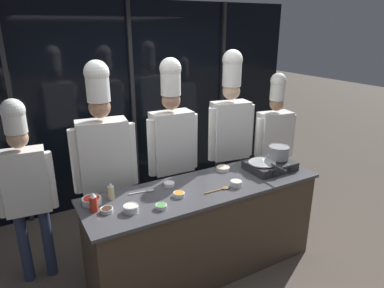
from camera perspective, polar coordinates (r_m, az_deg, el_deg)
ground_plane at (r=3.79m, az=1.98°, el=-19.84°), size 24.00×24.00×0.00m
window_wall_back at (r=4.80m, az=-9.95°, el=6.47°), size 5.15×0.09×2.70m
demo_counter at (r=3.51m, az=2.07°, el=-13.89°), size 2.33×0.70×0.94m
portable_stove at (r=3.72m, az=12.86°, el=-3.47°), size 0.49×0.37×0.10m
frying_pan at (r=3.62m, az=11.67°, el=-2.79°), size 0.29×0.50×0.04m
stock_pot at (r=3.75m, az=14.27°, el=-1.35°), size 0.24×0.22×0.14m
squeeze_bottle_oil at (r=3.10m, az=-13.36°, el=-7.69°), size 0.05×0.05×0.16m
squeeze_bottle_chili at (r=2.95m, az=-16.11°, el=-9.33°), size 0.07×0.07×0.17m
prep_bowl_scallions at (r=2.91m, az=-5.16°, el=-10.29°), size 0.10×0.10×0.04m
prep_bowl_chicken at (r=3.63m, az=5.19°, el=-4.04°), size 0.14×0.14×0.04m
prep_bowl_bell_pepper at (r=3.08m, az=-16.37°, el=-8.99°), size 0.17×0.17×0.06m
prep_bowl_onion at (r=2.89m, az=-10.15°, el=-10.47°), size 0.13×0.13×0.06m
prep_bowl_carrots at (r=3.09m, az=-2.18°, el=-8.34°), size 0.11×0.11×0.04m
prep_bowl_bean_sprouts at (r=3.29m, az=7.37°, el=-6.49°), size 0.11×0.11×0.06m
prep_bowl_soy_glaze at (r=2.93m, az=-14.01°, el=-10.59°), size 0.10×0.10×0.04m
prep_bowl_rice at (r=3.28m, az=-3.82°, el=-6.64°), size 0.11×0.11×0.04m
serving_spoon_slotted at (r=3.23m, az=5.12°, el=-7.43°), size 0.27×0.06×0.02m
serving_spoon_solid at (r=3.20m, az=-7.55°, el=-7.77°), size 0.24×0.06×0.02m
chef_head at (r=3.45m, az=-26.08°, el=-5.39°), size 0.50×0.24×1.81m
chef_sous at (r=3.44m, az=-14.48°, el=-1.59°), size 0.62×0.31×2.10m
chef_line at (r=3.74m, az=-3.38°, el=0.72°), size 0.59×0.25×2.08m
chef_pastry at (r=4.11m, az=6.36°, el=2.82°), size 0.58×0.29×2.13m
chef_apprentice at (r=4.57m, az=13.52°, el=1.50°), size 0.56×0.29×1.83m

